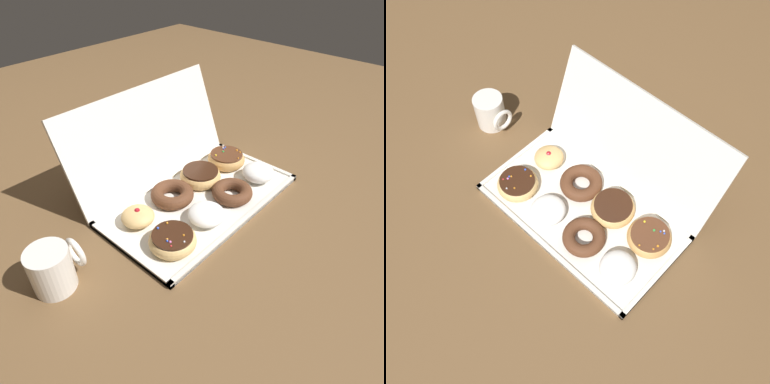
# 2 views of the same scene
# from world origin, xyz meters

# --- Properties ---
(ground_plane) EXTENTS (3.00, 3.00, 0.00)m
(ground_plane) POSITION_xyz_m (0.00, 0.00, 0.00)
(ground_plane) COLOR brown
(donut_box) EXTENTS (0.52, 0.28, 0.01)m
(donut_box) POSITION_xyz_m (0.00, 0.00, 0.01)
(donut_box) COLOR silver
(donut_box) RESTS_ON ground
(box_lid_open) EXTENTS (0.52, 0.11, 0.26)m
(box_lid_open) POSITION_xyz_m (0.00, 0.19, 0.13)
(box_lid_open) COLOR silver
(box_lid_open) RESTS_ON ground
(sprinkle_donut_0) EXTENTS (0.11, 0.11, 0.04)m
(sprinkle_donut_0) POSITION_xyz_m (-0.18, -0.06, 0.03)
(sprinkle_donut_0) COLOR #E5B770
(sprinkle_donut_0) RESTS_ON donut_box
(powdered_filled_donut_1) EXTENTS (0.09, 0.09, 0.04)m
(powdered_filled_donut_1) POSITION_xyz_m (-0.06, -0.06, 0.03)
(powdered_filled_donut_1) COLOR white
(powdered_filled_donut_1) RESTS_ON donut_box
(chocolate_cake_ring_donut_2) EXTENTS (0.11, 0.11, 0.03)m
(chocolate_cake_ring_donut_2) POSITION_xyz_m (0.06, -0.06, 0.03)
(chocolate_cake_ring_donut_2) COLOR #59331E
(chocolate_cake_ring_donut_2) RESTS_ON donut_box
(powdered_filled_donut_3) EXTENTS (0.09, 0.09, 0.05)m
(powdered_filled_donut_3) POSITION_xyz_m (0.18, -0.06, 0.03)
(powdered_filled_donut_3) COLOR white
(powdered_filled_donut_3) RESTS_ON donut_box
(jelly_filled_donut_4) EXTENTS (0.08, 0.08, 0.05)m
(jelly_filled_donut_4) POSITION_xyz_m (-0.18, 0.05, 0.03)
(jelly_filled_donut_4) COLOR #E5B770
(jelly_filled_donut_4) RESTS_ON donut_box
(chocolate_cake_ring_donut_5) EXTENTS (0.11, 0.11, 0.03)m
(chocolate_cake_ring_donut_5) POSITION_xyz_m (-0.05, 0.06, 0.03)
(chocolate_cake_ring_donut_5) COLOR #59331E
(chocolate_cake_ring_donut_5) RESTS_ON donut_box
(chocolate_frosted_donut_6) EXTENTS (0.12, 0.12, 0.04)m
(chocolate_frosted_donut_6) POSITION_xyz_m (0.06, 0.05, 0.03)
(chocolate_frosted_donut_6) COLOR tan
(chocolate_frosted_donut_6) RESTS_ON donut_box
(sprinkle_donut_7) EXTENTS (0.11, 0.11, 0.04)m
(sprinkle_donut_7) POSITION_xyz_m (0.18, 0.05, 0.03)
(sprinkle_donut_7) COLOR tan
(sprinkle_donut_7) RESTS_ON donut_box
(coffee_mug) EXTENTS (0.11, 0.09, 0.10)m
(coffee_mug) POSITION_xyz_m (-0.41, 0.04, 0.05)
(coffee_mug) COLOR white
(coffee_mug) RESTS_ON ground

